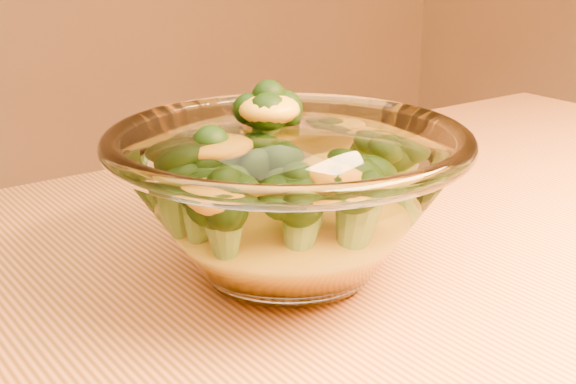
# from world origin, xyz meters

# --- Properties ---
(glass_bowl) EXTENTS (0.22, 0.22, 0.10)m
(glass_bowl) POSITION_xyz_m (0.02, 0.12, 0.80)
(glass_bowl) COLOR white
(glass_bowl) RESTS_ON table
(cheese_sauce) EXTENTS (0.13, 0.13, 0.04)m
(cheese_sauce) POSITION_xyz_m (0.02, 0.12, 0.78)
(cheese_sauce) COLOR orange
(cheese_sauce) RESTS_ON glass_bowl
(broccoli_heap) EXTENTS (0.15, 0.15, 0.09)m
(broccoli_heap) POSITION_xyz_m (0.01, 0.13, 0.82)
(broccoli_heap) COLOR black
(broccoli_heap) RESTS_ON cheese_sauce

